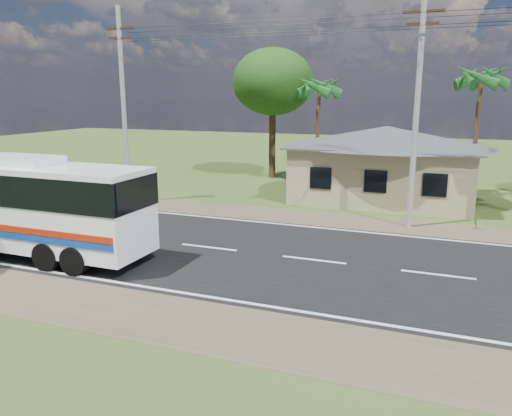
{
  "coord_description": "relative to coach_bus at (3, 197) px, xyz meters",
  "views": [
    {
      "loc": [
        4.48,
        -17.85,
        6.24
      ],
      "look_at": [
        -2.78,
        1.0,
        1.63
      ],
      "focal_mm": 35.0,
      "sensor_mm": 36.0,
      "label": 1
    }
  ],
  "objects": [
    {
      "name": "palm_mid",
      "position": [
        17.87,
        18.87,
        4.91
      ],
      "size": [
        2.8,
        2.8,
        8.2
      ],
      "color": "#47301E",
      "rests_on": "ground"
    },
    {
      "name": "palm_far",
      "position": [
        7.87,
        19.37,
        4.42
      ],
      "size": [
        2.8,
        2.8,
        7.7
      ],
      "color": "#47301E",
      "rests_on": "ground"
    },
    {
      "name": "tree_behind_house",
      "position": [
        3.87,
        21.37,
        4.86
      ],
      "size": [
        6.0,
        6.0,
        9.61
      ],
      "color": "#47301E",
      "rests_on": "ground"
    },
    {
      "name": "road",
      "position": [
        11.87,
        3.37,
        -2.24
      ],
      "size": [
        120.0,
        16.0,
        0.03
      ],
      "color": "black",
      "rests_on": "ground"
    },
    {
      "name": "coach_bus",
      "position": [
        0.0,
        0.0,
        0.0
      ],
      "size": [
        12.71,
        2.83,
        3.94
      ],
      "rotation": [
        0.0,
        0.0,
        -0.0
      ],
      "color": "white",
      "rests_on": "ground"
    },
    {
      "name": "utility_poles",
      "position": [
        14.54,
        9.85,
        3.51
      ],
      "size": [
        32.8,
        2.22,
        11.0
      ],
      "color": "#9E9E99",
      "rests_on": "ground"
    },
    {
      "name": "ground",
      "position": [
        11.87,
        3.37,
        -2.25
      ],
      "size": [
        120.0,
        120.0,
        0.0
      ],
      "primitive_type": "plane",
      "color": "#334819",
      "rests_on": "ground"
    },
    {
      "name": "house",
      "position": [
        12.87,
        16.36,
        0.39
      ],
      "size": [
        12.4,
        10.0,
        5.0
      ],
      "color": "tan",
      "rests_on": "ground"
    }
  ]
}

